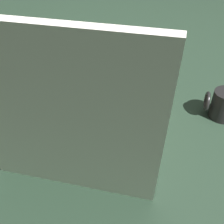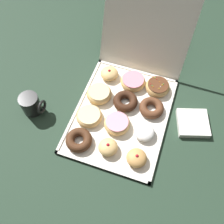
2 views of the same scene
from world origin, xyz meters
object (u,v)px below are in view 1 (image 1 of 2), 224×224
Objects in this scene: glazed_ring_donut_6 at (136,129)px; jelly_filled_donut_2 at (82,77)px; powdered_filled_donut_5 at (72,96)px; jelly_filled_donut_9 at (127,160)px; donut_box at (101,117)px; glazed_ring_donut_3 at (142,106)px; chocolate_cake_ring_donut_8 at (59,119)px; sprinkle_donut_11 at (43,145)px; pink_frosted_donut_10 at (84,151)px; chocolate_cake_ring_donut_0 at (147,86)px; chocolate_cake_ring_donut_7 at (96,124)px; napkin_stack at (7,112)px; coffee_mug at (223,104)px; jelly_filled_donut_1 at (113,82)px; pink_frosted_donut_4 at (106,100)px.

jelly_filled_donut_2 is at bearing -44.30° from glazed_ring_donut_6.
jelly_filled_donut_9 reaches higher than powdered_filled_donut_5.
glazed_ring_donut_3 is (-0.13, -0.06, 0.02)m from donut_box.
glazed_ring_donut_6 is at bearing -178.63° from chocolate_cake_ring_donut_8.
chocolate_cake_ring_donut_8 is 0.12m from sprinkle_donut_11.
jelly_filled_donut_9 is at bearing 177.15° from pink_frosted_donut_10.
powdered_filled_donut_5 reaches higher than chocolate_cake_ring_donut_0.
powdered_filled_donut_5 is 0.77× the size of sprinkle_donut_11.
chocolate_cake_ring_donut_0 is at bearing -108.80° from pink_frosted_donut_10.
jelly_filled_donut_2 reaches higher than glazed_ring_donut_3.
chocolate_cake_ring_donut_7 is 1.31× the size of jelly_filled_donut_9.
powdered_filled_donut_5 is 1.02× the size of jelly_filled_donut_9.
jelly_filled_donut_2 is 0.28m from chocolate_cake_ring_donut_7.
napkin_stack is at bearing -33.75° from sprinkle_donut_11.
powdered_filled_donut_5 is 0.83× the size of coffee_mug.
powdered_filled_donut_5 is at bearing 43.51° from jelly_filled_donut_1.
chocolate_cake_ring_donut_0 is 0.28m from chocolate_cake_ring_donut_7.
chocolate_cake_ring_donut_0 is at bearing -89.21° from glazed_ring_donut_3.
powdered_filled_donut_5 is (-0.00, 0.12, -0.00)m from jelly_filled_donut_2.
chocolate_cake_ring_donut_8 is (0.25, 0.25, -0.00)m from chocolate_cake_ring_donut_0.
glazed_ring_donut_3 is 0.99× the size of glazed_ring_donut_6.
donut_box is at bearing 123.77° from jelly_filled_donut_2.
pink_frosted_donut_4 is 1.02× the size of chocolate_cake_ring_donut_7.
coffee_mug reaches higher than napkin_stack.
chocolate_cake_ring_donut_0 is at bearing -123.36° from sprinkle_donut_11.
sprinkle_donut_11 is at bearing 72.04° from jelly_filled_donut_1.
jelly_filled_donut_2 is 0.25m from chocolate_cake_ring_donut_8.
donut_box is 4.54× the size of glazed_ring_donut_6.
pink_frosted_donut_10 is at bearing 90.06° from chocolate_cake_ring_donut_7.
chocolate_cake_ring_donut_0 is at bearing -116.82° from chocolate_cake_ring_donut_7.
chocolate_cake_ring_donut_7 is 0.18m from jelly_filled_donut_9.
glazed_ring_donut_3 is at bearing -90.38° from glazed_ring_donut_6.
pink_frosted_donut_4 is 0.24m from pink_frosted_donut_10.
sprinkle_donut_11 is at bearing 29.80° from coffee_mug.
jelly_filled_donut_9 is (-0.25, 0.25, 0.00)m from powdered_filled_donut_5.
napkin_stack is at bearing -16.55° from jelly_filled_donut_9.
sprinkle_donut_11 is (0.25, 0.38, 0.00)m from chocolate_cake_ring_donut_0.
chocolate_cake_ring_donut_0 is 1.28× the size of powdered_filled_donut_5.
powdered_filled_donut_5 reaches higher than napkin_stack.
jelly_filled_donut_1 is at bearing -89.48° from chocolate_cake_ring_donut_7.
chocolate_cake_ring_donut_7 is 0.99× the size of sprinkle_donut_11.
chocolate_cake_ring_donut_7 is at bearing -46.27° from jelly_filled_donut_9.
chocolate_cake_ring_donut_8 reaches higher than glazed_ring_donut_3.
pink_frosted_donut_4 is 0.97× the size of pink_frosted_donut_10.
pink_frosted_donut_10 is (-0.00, 0.12, 0.00)m from chocolate_cake_ring_donut_7.
coffee_mug reaches higher than chocolate_cake_ring_donut_7.
jelly_filled_donut_2 is (0.12, -0.01, -0.00)m from jelly_filled_donut_1.
jelly_filled_donut_2 is 0.35m from glazed_ring_donut_6.
powdered_filled_donut_5 is 0.25m from sprinkle_donut_11.
jelly_filled_donut_2 reaches higher than sprinkle_donut_11.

